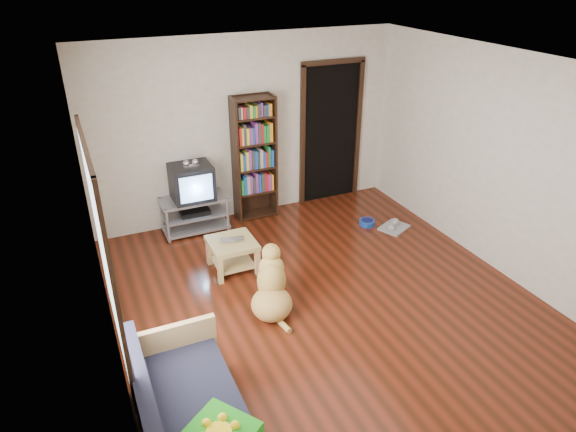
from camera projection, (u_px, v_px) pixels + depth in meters
name	position (u px, v px, depth m)	size (l,w,h in m)	color
ground	(326.00, 301.00, 5.79)	(5.00, 5.00, 0.00)	#571D0F
ceiling	(336.00, 66.00, 4.61)	(5.00, 5.00, 0.00)	white
wall_back	(246.00, 129.00, 7.24)	(4.50, 4.50, 0.00)	silver
wall_front	(523.00, 352.00, 3.17)	(4.50, 4.50, 0.00)	silver
wall_left	(98.00, 242.00, 4.38)	(5.00, 5.00, 0.00)	silver
wall_right	(499.00, 164.00, 6.02)	(5.00, 5.00, 0.00)	silver
laptop	(233.00, 241.00, 6.18)	(0.28, 0.18, 0.02)	#BBBCC0
dog_bowl	(367.00, 223.00, 7.41)	(0.22, 0.22, 0.08)	#163D9A
grey_rag	(394.00, 228.00, 7.33)	(0.40, 0.32, 0.03)	#969696
window	(103.00, 249.00, 3.89)	(0.03, 1.46, 1.70)	white
doorway	(331.00, 130.00, 7.79)	(1.03, 0.05, 2.19)	black
tv_stand	(195.00, 213.00, 7.17)	(0.90, 0.45, 0.50)	#99999E
crt_tv	(191.00, 181.00, 6.98)	(0.55, 0.52, 0.58)	black
bookshelf	(254.00, 152.00, 7.26)	(0.60, 0.30, 1.80)	black
coffee_table	(232.00, 250.00, 6.26)	(0.55, 0.55, 0.40)	tan
dog	(272.00, 288.00, 5.57)	(0.60, 0.87, 0.72)	tan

